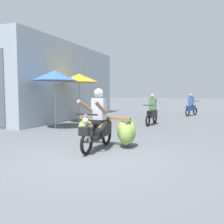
% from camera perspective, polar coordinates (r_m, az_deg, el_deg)
% --- Properties ---
extents(ground_plane, '(120.00, 120.00, 0.00)m').
position_cam_1_polar(ground_plane, '(5.50, -4.66, -10.98)').
color(ground_plane, '#56595E').
extents(motorbike_main_loaded, '(1.80, 1.87, 1.58)m').
position_cam_1_polar(motorbike_main_loaded, '(6.61, -1.24, -3.76)').
color(motorbike_main_loaded, black).
rests_on(motorbike_main_loaded, ground).
extents(motorbike_distant_ahead_left, '(0.59, 1.60, 1.40)m').
position_cam_1_polar(motorbike_distant_ahead_left, '(14.77, 9.58, 1.03)').
color(motorbike_distant_ahead_left, black).
rests_on(motorbike_distant_ahead_left, ground).
extents(motorbike_distant_ahead_right, '(0.74, 1.55, 1.40)m').
position_cam_1_polar(motorbike_distant_ahead_right, '(16.16, 18.05, 1.17)').
color(motorbike_distant_ahead_right, black).
rests_on(motorbike_distant_ahead_right, ground).
extents(motorbike_distant_far_ahead, '(0.50, 1.62, 1.40)m').
position_cam_1_polar(motorbike_distant_far_ahead, '(11.24, 9.38, -0.08)').
color(motorbike_distant_far_ahead, black).
rests_on(motorbike_distant_far_ahead, ground).
extents(shopfront_building, '(3.42, 9.26, 4.11)m').
position_cam_1_polar(shopfront_building, '(14.73, -13.77, 6.74)').
color(shopfront_building, '#9EADB7').
rests_on(shopfront_building, ground).
extents(market_umbrella_near_shop, '(1.84, 1.84, 2.37)m').
position_cam_1_polar(market_umbrella_near_shop, '(10.22, -13.30, 8.32)').
color(market_umbrella_near_shop, '#99999E').
rests_on(market_umbrella_near_shop, ground).
extents(market_umbrella_further_along, '(1.90, 1.90, 2.38)m').
position_cam_1_polar(market_umbrella_further_along, '(12.02, -7.71, 7.90)').
color(market_umbrella_further_along, '#99999E').
rests_on(market_umbrella_further_along, ground).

